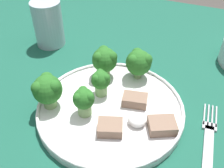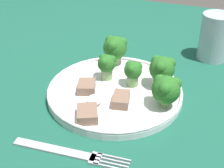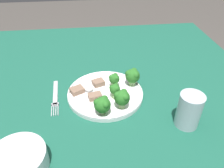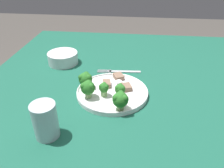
{
  "view_description": "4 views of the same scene",
  "coord_description": "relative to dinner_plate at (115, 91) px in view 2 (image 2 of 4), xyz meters",
  "views": [
    {
      "loc": [
        0.08,
        -0.25,
        1.11
      ],
      "look_at": [
        -0.05,
        0.07,
        0.81
      ],
      "focal_mm": 42.0,
      "sensor_mm": 36.0,
      "label": 1
    },
    {
      "loc": [
        0.43,
        0.22,
        1.12
      ],
      "look_at": [
        -0.05,
        0.04,
        0.79
      ],
      "focal_mm": 50.0,
      "sensor_mm": 36.0,
      "label": 2
    },
    {
      "loc": [
        0.0,
        0.64,
        1.25
      ],
      "look_at": [
        -0.07,
        0.05,
        0.81
      ],
      "focal_mm": 35.0,
      "sensor_mm": 36.0,
      "label": 3
    },
    {
      "loc": [
        -0.71,
        -0.02,
        1.22
      ],
      "look_at": [
        -0.05,
        0.05,
        0.82
      ],
      "focal_mm": 35.0,
      "sensor_mm": 36.0,
      "label": 4
    }
  ],
  "objects": [
    {
      "name": "table",
      "position": [
        0.04,
        -0.05,
        -0.1
      ],
      "size": [
        1.27,
        1.17,
        0.77
      ],
      "color": "#195642",
      "rests_on": "ground_plane"
    },
    {
      "name": "dinner_plate",
      "position": [
        0.0,
        0.0,
        0.0
      ],
      "size": [
        0.26,
        0.26,
        0.02
      ],
      "color": "white",
      "rests_on": "table"
    },
    {
      "name": "fork",
      "position": [
        0.17,
        -0.01,
        -0.01
      ],
      "size": [
        0.03,
        0.19,
        0.0
      ],
      "color": "#B2B2B7",
      "rests_on": "table"
    },
    {
      "name": "drinking_glass",
      "position": [
        -0.23,
        0.16,
        0.04
      ],
      "size": [
        0.07,
        0.07,
        0.11
      ],
      "color": "#B2C1CC",
      "rests_on": "table"
    },
    {
      "name": "broccoli_floret_near_rim_left",
      "position": [
        -0.05,
        0.08,
        0.04
      ],
      "size": [
        0.05,
        0.05,
        0.06
      ],
      "color": "#7FA866",
      "rests_on": "dinner_plate"
    },
    {
      "name": "broccoli_floret_center_left",
      "position": [
        -0.03,
        0.03,
        0.03
      ],
      "size": [
        0.04,
        0.04,
        0.05
      ],
      "color": "#7FA866",
      "rests_on": "dinner_plate"
    },
    {
      "name": "broccoli_floret_back_left",
      "position": [
        -0.04,
        -0.03,
        0.04
      ],
      "size": [
        0.04,
        0.04,
        0.05
      ],
      "color": "#7FA866",
      "rests_on": "dinner_plate"
    },
    {
      "name": "broccoli_floret_front_left",
      "position": [
        0.02,
        0.1,
        0.04
      ],
      "size": [
        0.05,
        0.05,
        0.06
      ],
      "color": "#7FA866",
      "rests_on": "dinner_plate"
    },
    {
      "name": "broccoli_floret_center_back",
      "position": [
        -0.1,
        -0.04,
        0.04
      ],
      "size": [
        0.05,
        0.05,
        0.06
      ],
      "color": "#7FA866",
      "rests_on": "dinner_plate"
    },
    {
      "name": "meat_slice_front_slice",
      "position": [
        0.04,
        0.03,
        0.01
      ],
      "size": [
        0.05,
        0.04,
        0.02
      ],
      "color": "#846651",
      "rests_on": "dinner_plate"
    },
    {
      "name": "meat_slice_middle_slice",
      "position": [
        0.1,
        -0.01,
        0.01
      ],
      "size": [
        0.05,
        0.05,
        0.02
      ],
      "color": "#846651",
      "rests_on": "dinner_plate"
    },
    {
      "name": "meat_slice_rear_slice",
      "position": [
        0.02,
        -0.05,
        0.01
      ],
      "size": [
        0.05,
        0.04,
        0.02
      ],
      "color": "#846651",
      "rests_on": "dinner_plate"
    },
    {
      "name": "sauce_dollop",
      "position": [
        0.06,
        -0.02,
        0.01
      ],
      "size": [
        0.03,
        0.03,
        0.02
      ],
      "color": "white",
      "rests_on": "dinner_plate"
    }
  ]
}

